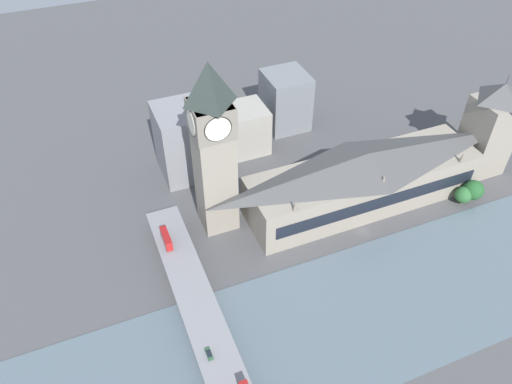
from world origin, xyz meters
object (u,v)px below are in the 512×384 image
at_px(car_northbound_tail, 209,354).
at_px(clock_tower, 213,146).
at_px(parliament_hall, 364,179).
at_px(victoria_tower, 489,128).
at_px(double_decker_bus_rear, 166,238).
at_px(road_bridge, 218,357).

bearing_deg(car_northbound_tail, clock_tower, -21.37).
height_order(parliament_hall, victoria_tower, victoria_tower).
xyz_separation_m(parliament_hall, double_decker_bus_rear, (2.57, 86.24, -4.43)).
relative_size(road_bridge, car_northbound_tail, 33.27).
bearing_deg(car_northbound_tail, parliament_hall, -60.12).
bearing_deg(parliament_hall, double_decker_bus_rear, 88.29).
xyz_separation_m(parliament_hall, car_northbound_tail, (-49.48, 86.12, -6.43)).
bearing_deg(road_bridge, car_northbound_tail, 67.43).
height_order(parliament_hall, clock_tower, clock_tower).
bearing_deg(car_northbound_tail, double_decker_bus_rear, 0.13).
distance_m(clock_tower, double_decker_bus_rear, 40.53).
bearing_deg(victoria_tower, road_bridge, 108.91).
height_order(road_bridge, car_northbound_tail, car_northbound_tail).
xyz_separation_m(parliament_hall, victoria_tower, (0.05, -63.92, 9.28)).
distance_m(clock_tower, road_bridge, 74.83).
relative_size(clock_tower, road_bridge, 0.51).
bearing_deg(road_bridge, double_decker_bus_rear, 2.78).
bearing_deg(car_northbound_tail, road_bridge, -112.57).
relative_size(victoria_tower, double_decker_bus_rear, 4.85).
bearing_deg(road_bridge, victoria_tower, -71.09).
height_order(parliament_hall, road_bridge, parliament_hall).
xyz_separation_m(clock_tower, car_northbound_tail, (-61.54, 24.08, -33.09)).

